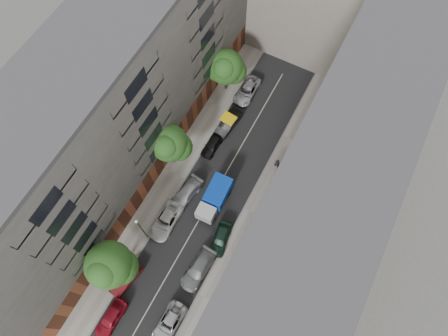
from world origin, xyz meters
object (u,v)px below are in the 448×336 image
Objects in this scene: car_left_5 at (228,123)px; car_right_0 at (169,323)px; car_left_3 at (186,194)px; car_right_1 at (198,269)px; car_left_0 at (111,318)px; car_left_6 at (247,91)px; pedestrian at (277,163)px; tarp_truck at (215,198)px; car_left_2 at (166,221)px; car_left_1 at (126,279)px; car_right_2 at (221,238)px; tree_near at (109,266)px; tree_mid at (170,145)px; lamp_post at (141,228)px; car_left_4 at (212,145)px; tree_far at (226,68)px.

car_left_5 reaches higher than car_right_0.
car_left_3 is 0.96× the size of car_right_1.
car_left_5 is (0.00, 26.44, 0.01)m from car_left_0.
car_left_5 is 5.60m from car_left_6.
car_left_6 is 11.32m from pedestrian.
car_left_0 is 0.95× the size of car_left_5.
tarp_truck is 1.12× the size of car_left_2.
car_left_1 is at bearing -92.29° from car_left_6.
car_right_2 is 0.56× the size of tree_near.
car_left_2 is 6.66m from car_right_2.
car_right_1 is (0.00, 6.20, 0.10)m from car_right_0.
car_left_5 is at bearing 85.60° from tree_near.
car_right_0 is 21.76m from pedestrian.
car_right_2 is (0.57, 10.40, 0.08)m from car_right_0.
car_left_1 is 0.54× the size of tree_near.
tree_mid is 9.80m from lamp_post.
car_right_2 reaches higher than car_left_6.
car_left_2 is 2.62× the size of pedestrian.
tree_mid is at bearing 21.63° from pedestrian.
tree_near reaches higher than car_left_0.
car_left_4 is 0.78× the size of car_left_6.
tree_mid reaches higher than car_left_1.
car_right_1 reaches higher than car_left_4.
tarp_truck is 2.94× the size of pedestrian.
car_left_6 is 1.08× the size of car_right_0.
car_left_3 is 0.73× the size of tree_far.
tarp_truck is 8.19m from car_right_1.
tarp_truck is 8.82m from pedestrian.
car_left_3 is 16.47m from car_left_6.
tree_far is (-9.11, 18.54, 3.74)m from car_right_2.
car_left_0 is 22.85m from car_left_4.
car_right_0 is at bearing -85.96° from car_right_1.
car_right_0 is 10.33m from lamp_post.
lamp_post is (-1.40, -17.27, 3.43)m from car_left_5.
tree_mid is at bearing 139.28° from car_right_2.
tarp_truck reaches higher than pedestrian.
car_left_3 is 8.91m from car_right_1.
car_left_3 is 16.52m from tree_far.
car_right_1 is 9.59m from tree_near.
lamp_post reaches higher than car_right_2.
pedestrian is (10.85, -7.31, -3.35)m from tree_far.
tree_near is 1.06× the size of tree_mid.
tree_mid is at bearing 97.10° from tree_near.
tarp_truck is at bearing -78.11° from car_left_6.
car_left_6 is at bearing 86.76° from tree_near.
car_right_2 is at bearing -63.83° from tree_far.
car_left_0 is at bearing -118.91° from car_right_1.
tree_mid is 13.16m from pedestrian.
car_left_1 is at bearing 102.48° from car_left_0.
tarp_truck is 1.24× the size of car_left_5.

